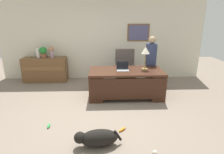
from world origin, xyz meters
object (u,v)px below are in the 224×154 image
(desk, at_px, (126,82))
(dog_lying, at_px, (97,138))
(vase_with_flowers, at_px, (51,51))
(dog_toy_bone, at_px, (122,129))
(dog_toy_ball, at_px, (155,153))
(person_standing, at_px, (151,63))
(credenza, at_px, (45,69))
(armchair, at_px, (125,70))
(potted_plant, at_px, (43,52))
(desk_lamp, at_px, (146,52))
(laptop, at_px, (123,68))
(vase_empty, at_px, (38,53))
(dog_toy_plush, at_px, (49,126))

(desk, xyz_separation_m, dog_lying, (-0.72, -2.07, -0.26))
(desk, relative_size, vase_with_flowers, 5.24)
(dog_toy_bone, bearing_deg, dog_toy_ball, -56.41)
(dog_toy_bone, bearing_deg, person_standing, 65.04)
(credenza, xyz_separation_m, armchair, (2.68, -0.50, 0.09))
(desk, bearing_deg, potted_plant, 151.51)
(dog_lying, bearing_deg, dog_toy_ball, -16.00)
(dog_lying, relative_size, dog_toy_bone, 4.16)
(armchair, relative_size, desk_lamp, 1.87)
(dog_lying, bearing_deg, desk, 70.72)
(armchair, bearing_deg, desk, -93.92)
(dog_toy_bone, bearing_deg, laptop, 85.05)
(desk, bearing_deg, armchair, 86.08)
(desk, relative_size, dog_toy_ball, 22.83)
(armchair, relative_size, vase_with_flowers, 3.04)
(desk, xyz_separation_m, dog_toy_ball, (0.22, -2.34, -0.37))
(dog_toy_ball, bearing_deg, vase_empty, 128.70)
(vase_with_flowers, relative_size, dog_toy_ball, 4.36)
(laptop, distance_m, dog_toy_ball, 2.52)
(laptop, xyz_separation_m, dog_toy_plush, (-1.63, -1.50, -0.79))
(vase_empty, distance_m, dog_toy_plush, 3.21)
(credenza, xyz_separation_m, dog_lying, (1.89, -3.49, -0.26))
(laptop, xyz_separation_m, vase_with_flowers, (-2.25, 1.38, 0.24))
(potted_plant, height_order, dog_toy_bone, potted_plant)
(vase_with_flowers, bearing_deg, person_standing, -14.79)
(person_standing, distance_m, dog_toy_bone, 2.59)
(dog_lying, distance_m, laptop, 2.30)
(armchair, xyz_separation_m, potted_plant, (-2.69, 0.50, 0.51))
(credenza, bearing_deg, vase_empty, 179.59)
(desk, distance_m, dog_toy_bone, 1.70)
(armchair, distance_m, dog_toy_bone, 2.62)
(desk_lamp, height_order, dog_toy_bone, desk_lamp)
(vase_empty, relative_size, dog_toy_plush, 2.01)
(dog_toy_ball, height_order, dog_toy_bone, dog_toy_ball)
(desk, relative_size, credenza, 1.37)
(dog_lying, bearing_deg, desk_lamp, 60.33)
(laptop, bearing_deg, dog_toy_plush, -137.39)
(dog_toy_plush, bearing_deg, dog_lying, -31.35)
(person_standing, distance_m, dog_lying, 3.13)
(dog_lying, height_order, laptop, laptop)
(armchair, bearing_deg, dog_toy_bone, -96.89)
(credenza, distance_m, dog_toy_plush, 3.03)
(laptop, height_order, vase_empty, vase_empty)
(person_standing, relative_size, dog_toy_ball, 18.43)
(armchair, xyz_separation_m, dog_toy_bone, (-0.31, -2.56, -0.48))
(vase_with_flowers, distance_m, dog_toy_ball, 4.67)
(desk_lamp, height_order, vase_empty, desk_lamp)
(desk_lamp, distance_m, dog_toy_bone, 2.25)
(potted_plant, bearing_deg, laptop, -28.69)
(person_standing, relative_size, vase_with_flowers, 4.23)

